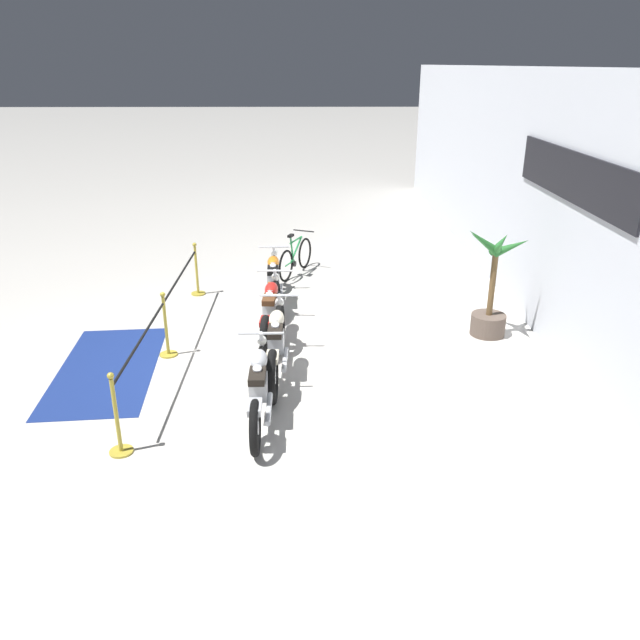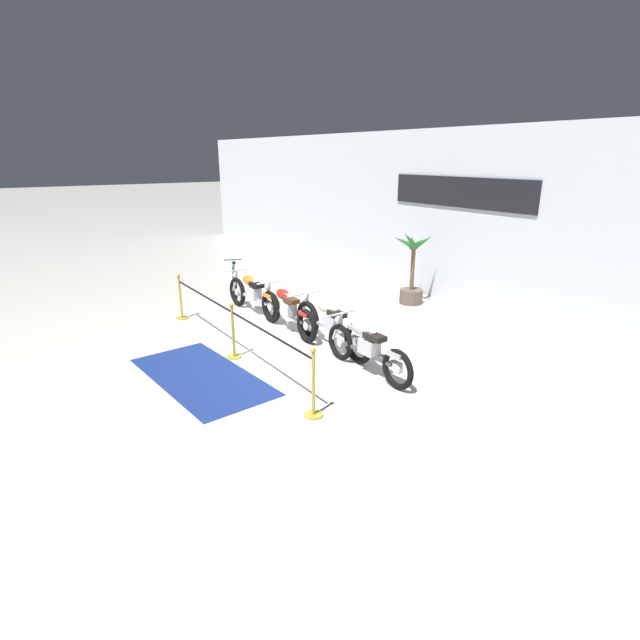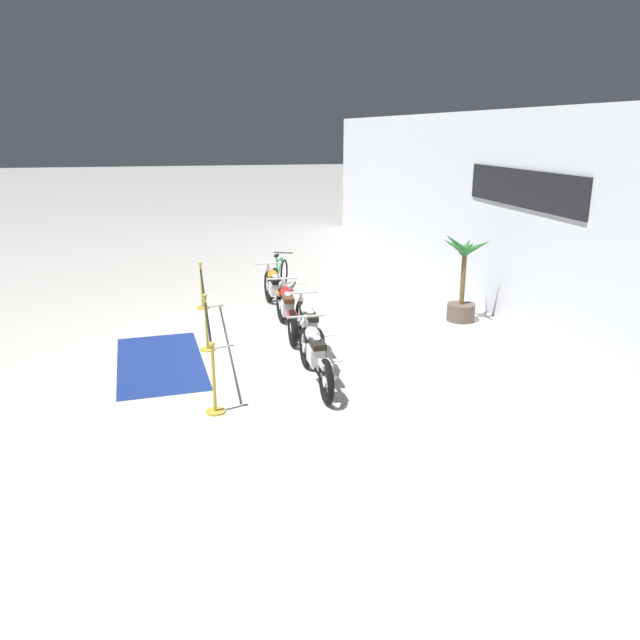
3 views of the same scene
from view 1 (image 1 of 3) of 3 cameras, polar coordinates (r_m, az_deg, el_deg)
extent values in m
plane|color=silver|center=(10.02, -7.70, -2.89)|extent=(120.00, 120.00, 0.00)
cube|color=silver|center=(10.04, 22.39, 8.38)|extent=(28.00, 0.25, 4.20)
cube|color=black|center=(9.91, 22.04, 12.08)|extent=(4.17, 0.04, 0.70)
torus|color=black|center=(12.55, -4.18, 4.29)|extent=(0.72, 0.14, 0.71)
torus|color=black|center=(11.03, -4.35, 1.69)|extent=(0.72, 0.14, 0.71)
cylinder|color=silver|center=(12.55, -4.18, 4.29)|extent=(0.17, 0.09, 0.17)
cylinder|color=silver|center=(11.03, -4.35, 1.69)|extent=(0.17, 0.09, 0.17)
cylinder|color=silver|center=(12.55, -4.21, 5.64)|extent=(0.31, 0.07, 0.59)
cube|color=silver|center=(11.69, -4.29, 3.73)|extent=(0.37, 0.23, 0.26)
cylinder|color=silver|center=(11.66, -4.31, 4.73)|extent=(0.18, 0.12, 0.24)
cylinder|color=silver|center=(11.58, -4.32, 4.60)|extent=(0.18, 0.12, 0.24)
cylinder|color=silver|center=(11.45, -3.60, 2.60)|extent=(0.70, 0.09, 0.07)
cube|color=#ADAFB5|center=(11.78, -4.26, 3.16)|extent=(1.29, 0.10, 0.06)
ellipsoid|color=orange|center=(11.83, -4.30, 5.28)|extent=(0.47, 0.24, 0.22)
cube|color=black|center=(11.49, -4.33, 4.56)|extent=(0.41, 0.21, 0.09)
cube|color=orange|center=(10.99, -4.38, 3.03)|extent=(0.33, 0.17, 0.08)
cylinder|color=silver|center=(12.37, -4.25, 6.68)|extent=(0.06, 0.62, 0.04)
sphere|color=silver|center=(12.48, -4.23, 6.16)|extent=(0.14, 0.14, 0.14)
torus|color=black|center=(11.15, -4.07, 1.86)|extent=(0.70, 0.15, 0.69)
torus|color=black|center=(9.64, -5.01, -1.56)|extent=(0.70, 0.15, 0.69)
cylinder|color=silver|center=(11.15, -4.07, 1.86)|extent=(0.16, 0.09, 0.16)
cylinder|color=silver|center=(9.64, -5.01, -1.56)|extent=(0.16, 0.09, 0.16)
cylinder|color=silver|center=(11.14, -4.06, 3.39)|extent=(0.31, 0.07, 0.59)
cube|color=silver|center=(10.28, -4.56, 0.99)|extent=(0.37, 0.24, 0.26)
cylinder|color=silver|center=(10.25, -4.57, 2.12)|extent=(0.18, 0.12, 0.24)
cylinder|color=silver|center=(10.17, -4.62, 1.96)|extent=(0.18, 0.12, 0.24)
cylinder|color=silver|center=(10.05, -3.92, -0.38)|extent=(0.70, 0.10, 0.07)
cube|color=#47474C|center=(10.38, -4.51, 0.37)|extent=(1.31, 0.12, 0.06)
ellipsoid|color=#B21E19|center=(10.41, -4.47, 2.79)|extent=(0.47, 0.24, 0.22)
cube|color=#4C2D19|center=(10.08, -4.68, 1.89)|extent=(0.41, 0.22, 0.09)
cube|color=#B21E19|center=(9.59, -5.02, -0.12)|extent=(0.33, 0.17, 0.08)
cylinder|color=silver|center=(10.95, -4.16, 4.52)|extent=(0.06, 0.62, 0.04)
sphere|color=silver|center=(11.07, -4.10, 3.96)|extent=(0.14, 0.14, 0.14)
torus|color=black|center=(9.88, -3.68, -0.70)|extent=(0.76, 0.13, 0.76)
torus|color=black|center=(8.36, -4.36, -5.23)|extent=(0.76, 0.13, 0.76)
cylinder|color=silver|center=(9.88, -3.68, -0.70)|extent=(0.18, 0.08, 0.18)
cylinder|color=silver|center=(8.36, -4.36, -5.23)|extent=(0.18, 0.08, 0.18)
cylinder|color=silver|center=(9.86, -3.69, 1.02)|extent=(0.30, 0.06, 0.59)
cube|color=silver|center=(9.00, -4.04, -1.99)|extent=(0.36, 0.22, 0.26)
cylinder|color=silver|center=(8.96, -4.05, -0.72)|extent=(0.18, 0.11, 0.24)
cylinder|color=silver|center=(8.88, -4.09, -0.93)|extent=(0.18, 0.11, 0.24)
cylinder|color=silver|center=(8.78, -3.23, -3.63)|extent=(0.70, 0.08, 0.07)
cube|color=#ADAFB5|center=(9.10, -3.99, -2.66)|extent=(1.35, 0.08, 0.06)
ellipsoid|color=beige|center=(9.11, -3.99, 0.10)|extent=(0.46, 0.23, 0.22)
cube|color=black|center=(8.79, -4.13, -1.04)|extent=(0.40, 0.21, 0.09)
cube|color=beige|center=(8.28, -4.39, -3.40)|extent=(0.32, 0.16, 0.08)
cylinder|color=silver|center=(9.66, -3.77, 2.26)|extent=(0.04, 0.62, 0.04)
sphere|color=silver|center=(9.78, -3.72, 1.65)|extent=(0.14, 0.14, 0.14)
torus|color=black|center=(8.67, -5.28, -4.50)|extent=(0.68, 0.11, 0.68)
torus|color=black|center=(7.37, -5.95, -9.77)|extent=(0.68, 0.11, 0.68)
cylinder|color=silver|center=(8.67, -5.28, -4.50)|extent=(0.16, 0.08, 0.16)
cylinder|color=silver|center=(7.37, -5.95, -9.77)|extent=(0.16, 0.08, 0.16)
cylinder|color=silver|center=(8.63, -5.31, -2.56)|extent=(0.30, 0.06, 0.59)
cube|color=silver|center=(7.89, -5.65, -6.09)|extent=(0.36, 0.23, 0.26)
cylinder|color=silver|center=(7.84, -5.69, -4.66)|extent=(0.18, 0.11, 0.24)
cylinder|color=silver|center=(7.76, -5.72, -4.94)|extent=(0.18, 0.11, 0.24)
cylinder|color=silver|center=(7.69, -4.70, -8.07)|extent=(0.70, 0.08, 0.07)
cube|color=#47474C|center=(8.00, -5.59, -6.80)|extent=(1.20, 0.08, 0.06)
ellipsoid|color=#B7BABF|center=(7.98, -5.62, -3.66)|extent=(0.46, 0.23, 0.22)
cube|color=black|center=(7.68, -5.77, -5.11)|extent=(0.40, 0.21, 0.09)
cube|color=#B7BABF|center=(7.29, -6.00, -7.94)|extent=(0.32, 0.16, 0.08)
cylinder|color=silver|center=(8.42, -5.42, -1.23)|extent=(0.05, 0.62, 0.04)
sphere|color=silver|center=(8.55, -5.35, -1.87)|extent=(0.14, 0.14, 0.14)
torus|color=black|center=(13.96, -1.39, 6.14)|extent=(0.64, 0.30, 0.67)
torus|color=black|center=(13.07, -3.13, 4.97)|extent=(0.64, 0.30, 0.67)
cylinder|color=#238442|center=(13.49, -2.16, 6.52)|extent=(0.57, 0.26, 0.43)
cylinder|color=#238442|center=(13.40, -2.26, 7.29)|extent=(0.52, 0.24, 0.04)
cylinder|color=#238442|center=(13.25, -2.60, 6.58)|extent=(0.15, 0.09, 0.55)
cube|color=black|center=(13.14, -2.69, 7.71)|extent=(0.20, 0.14, 0.05)
cylinder|color=#238442|center=(13.25, -2.76, 5.21)|extent=(0.44, 0.20, 0.03)
cylinder|color=black|center=(13.77, -1.51, 8.15)|extent=(0.21, 0.45, 0.03)
cylinder|color=black|center=(13.47, -2.36, 5.15)|extent=(0.13, 0.09, 0.12)
cylinder|color=brown|center=(10.87, 15.10, -0.40)|extent=(0.58, 0.58, 0.36)
cylinder|color=brown|center=(10.61, 15.49, 3.24)|extent=(0.10, 0.10, 1.10)
cone|color=#286B2D|center=(10.22, 16.07, 6.36)|extent=(0.57, 0.22, 0.41)
cone|color=#286B2D|center=(10.40, 17.10, 6.43)|extent=(0.33, 0.56, 0.44)
cone|color=#286B2D|center=(10.64, 16.17, 6.74)|extent=(0.52, 0.44, 0.39)
cone|color=#286B2D|center=(10.56, 14.82, 6.83)|extent=(0.52, 0.50, 0.42)
cone|color=#286B2D|center=(10.26, 14.77, 6.93)|extent=(0.33, 0.63, 0.57)
cylinder|color=gold|center=(12.64, -11.06, 2.40)|extent=(0.28, 0.28, 0.03)
cylinder|color=gold|center=(12.48, -11.22, 4.50)|extent=(0.05, 0.05, 0.95)
sphere|color=gold|center=(12.33, -11.40, 6.77)|extent=(0.08, 0.08, 0.08)
cylinder|color=black|center=(11.06, -12.58, 4.13)|extent=(2.69, 0.04, 0.04)
cylinder|color=black|center=(8.58, -16.00, -1.63)|extent=(2.54, 0.04, 0.04)
cylinder|color=gold|center=(10.10, -13.67, -3.06)|extent=(0.28, 0.28, 0.03)
cylinder|color=gold|center=(9.91, -13.92, -0.52)|extent=(0.05, 0.05, 0.95)
sphere|color=gold|center=(9.72, -14.20, 2.28)|extent=(0.08, 0.08, 0.08)
cylinder|color=gold|center=(7.87, -17.70, -11.36)|extent=(0.28, 0.28, 0.03)
cylinder|color=gold|center=(7.62, -18.13, -8.30)|extent=(0.05, 0.05, 0.95)
sphere|color=gold|center=(7.38, -18.61, -4.85)|extent=(0.08, 0.08, 0.08)
cube|color=navy|center=(9.93, -18.85, -4.20)|extent=(3.07, 1.65, 0.01)
camera|label=2|loc=(5.91, -80.04, -2.99)|focal=28.00mm
camera|label=3|loc=(3.17, -123.33, -21.10)|focal=35.00mm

